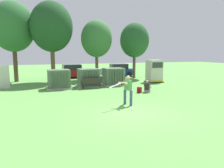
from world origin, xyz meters
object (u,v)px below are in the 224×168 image
Objects in this scene: transformer_mid_east at (114,77)px; parked_car_leftmost at (71,72)px; seated_spectator at (147,87)px; parked_car_left_of_center at (118,71)px; backpack at (139,90)px; park_bench at (92,82)px; sports_ball at (132,109)px; generator_enclosure at (154,71)px; batter at (127,89)px; transformer_mid_west at (88,78)px; transformer_west at (59,79)px.

transformer_mid_east and parked_car_leftmost have the same top height.
parked_car_left_of_center reaches higher than seated_spectator.
parked_car_left_of_center is at bearing 76.52° from backpack.
parked_car_left_of_center is at bearing 54.86° from park_bench.
parked_car_left_of_center is at bearing -5.06° from parked_car_leftmost.
seated_spectator is at bearing -70.77° from parked_car_leftmost.
sports_ball is at bearing -88.16° from park_bench.
generator_enclosure is 1.32× the size of batter.
transformer_mid_west is 0.49× the size of parked_car_leftmost.
batter is at bearing 79.09° from sports_ball.
transformer_west reaches higher than park_bench.
transformer_mid_east is at bearing 75.38° from batter.
transformer_west is 23.33× the size of sports_ball.
transformer_west is 1.15× the size of park_bench.
parked_car_left_of_center is (5.28, 15.22, 0.71)m from sports_ball.
backpack is (2.94, -4.16, -0.57)m from transformer_mid_west.
park_bench is at bearing -155.11° from transformer_mid_east.
transformer_west is at bearing -139.90° from parked_car_left_of_center.
transformer_mid_west is (2.60, 0.08, 0.00)m from transformer_west.
seated_spectator is 0.23× the size of parked_car_leftmost.
transformer_west is 1.21× the size of batter.
parked_car_left_of_center is at bearing 79.96° from seated_spectator.
park_bench is 4.27m from backpack.
transformer_mid_east is 7.65m from batter.
sports_ball is (2.89, -8.34, -0.74)m from transformer_west.
transformer_west is 2.83m from park_bench.
parked_car_leftmost is (-2.80, 7.26, -0.04)m from transformer_mid_east.
generator_enclosure is at bearing 4.31° from transformer_mid_west.
park_bench is 0.42× the size of parked_car_left_of_center.
batter reaches higher than backpack.
backpack is 0.10× the size of parked_car_leftmost.
park_bench reaches higher than sports_ball.
parked_car_leftmost is (-0.87, 14.66, -0.22)m from batter.
seated_spectator is at bearing 51.96° from sports_ball.
generator_enclosure is 2.39× the size of seated_spectator.
batter is at bearing -86.10° from transformer_mid_west.
sports_ball is at bearing -128.04° from seated_spectator.
batter is (-1.93, -7.40, 0.19)m from transformer_mid_east.
transformer_west is 9.73m from generator_enclosure.
batter is 1.45m from sports_ball.
parked_car_left_of_center is (-1.53, 6.27, -0.38)m from generator_enclosure.
generator_enclosure is 6.34m from backpack.
backpack is at bearing 52.40° from batter.
generator_enclosure is 6.46m from parked_car_left_of_center.
transformer_mid_east is 1.21× the size of batter.
transformer_mid_west and transformer_mid_east have the same top height.
transformer_west is 2.60m from transformer_mid_west.
transformer_mid_west is 7.34m from parked_car_leftmost.
transformer_mid_east is 23.33× the size of sports_ball.
transformer_west is 1.00× the size of transformer_mid_west.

